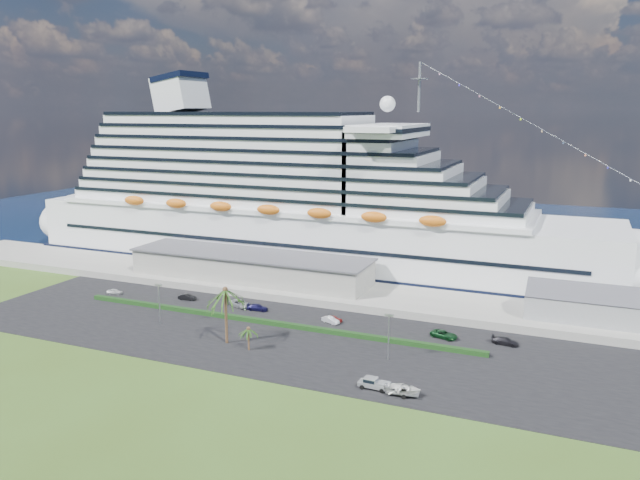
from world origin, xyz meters
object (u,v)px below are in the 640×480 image
at_px(pickup_truck, 374,383).
at_px(cruise_ship, 303,206).
at_px(boat_trailer, 403,389).
at_px(parked_car_3, 258,307).

bearing_deg(pickup_truck, cruise_ship, 122.20).
xyz_separation_m(cruise_ship, pickup_truck, (42.81, -67.99, -15.60)).
bearing_deg(boat_trailer, pickup_truck, 172.45).
distance_m(cruise_ship, parked_car_3, 44.61).
distance_m(cruise_ship, boat_trailer, 84.92).
relative_size(cruise_ship, pickup_truck, 37.66).
bearing_deg(pickup_truck, parked_car_3, 142.40).
bearing_deg(cruise_ship, pickup_truck, -57.80).
xyz_separation_m(cruise_ship, boat_trailer, (47.59, -68.63, -15.39)).
height_order(pickup_truck, boat_trailer, boat_trailer).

